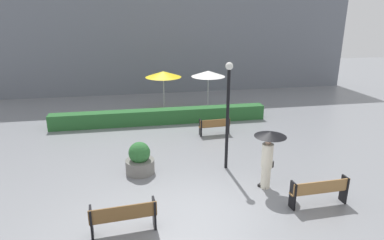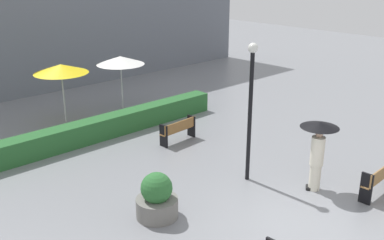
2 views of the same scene
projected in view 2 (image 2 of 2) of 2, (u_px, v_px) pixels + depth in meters
ground_plane at (300, 227)px, 10.98m from camera, size 60.00×60.00×0.00m
bench_back_row at (179, 129)px, 16.05m from camera, size 1.54×0.45×0.81m
bench_near_right at (382, 175)px, 12.44m from camera, size 1.90×0.40×0.89m
pedestrian_with_umbrella at (318, 145)px, 12.39m from camera, size 1.07×1.07×2.02m
planter_pot at (157, 198)px, 11.26m from camera, size 1.08×1.08×1.22m
lamp_post at (251, 99)px, 12.57m from camera, size 0.28×0.28×4.10m
patio_umbrella_yellow at (61, 69)px, 17.47m from camera, size 2.13×2.13×2.39m
patio_umbrella_white at (120, 60)px, 19.13m from camera, size 2.06×2.06×2.35m
hedge_strip at (88, 132)px, 16.04m from camera, size 11.44×0.70×0.78m
building_facade at (15, 8)px, 20.67m from camera, size 28.00×1.20×8.32m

